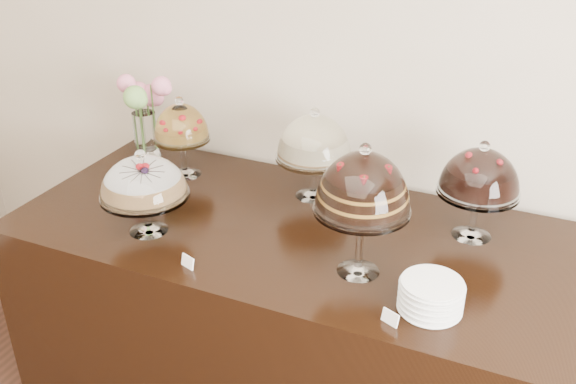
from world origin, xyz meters
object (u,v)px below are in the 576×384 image
at_px(cake_stand_cheesecake, 314,141).
at_px(cake_stand_fruit_tart, 181,126).
at_px(plate_stack, 431,296).
at_px(cake_stand_choco_layer, 363,187).
at_px(cake_stand_dark_choco, 480,176).
at_px(display_counter, 293,320).
at_px(flower_vase, 144,107).
at_px(cake_stand_sugar_sponge, 143,181).

distance_m(cake_stand_cheesecake, cake_stand_fruit_tart, 0.62).
bearing_deg(cake_stand_fruit_tart, plate_stack, -23.15).
distance_m(cake_stand_choco_layer, plate_stack, 0.41).
xyz_separation_m(cake_stand_choco_layer, cake_stand_dark_choco, (0.32, 0.40, -0.08)).
bearing_deg(cake_stand_fruit_tart, cake_stand_cheesecake, 3.92).
height_order(cake_stand_fruit_tart, plate_stack, cake_stand_fruit_tart).
height_order(display_counter, cake_stand_fruit_tart, cake_stand_fruit_tart).
xyz_separation_m(flower_vase, plate_stack, (1.51, -0.63, -0.20)).
bearing_deg(cake_stand_dark_choco, cake_stand_cheesecake, 175.22).
bearing_deg(plate_stack, cake_stand_fruit_tart, 156.85).
bearing_deg(plate_stack, flower_vase, 157.32).
bearing_deg(cake_stand_sugar_sponge, cake_stand_dark_choco, 22.38).
bearing_deg(flower_vase, cake_stand_sugar_sponge, -55.11).
xyz_separation_m(cake_stand_cheesecake, cake_stand_dark_choco, (0.67, -0.06, 0.00)).
xyz_separation_m(cake_stand_cheesecake, flower_vase, (-0.88, 0.06, -0.00)).
relative_size(display_counter, plate_stack, 11.00).
bearing_deg(cake_stand_choco_layer, cake_stand_sugar_sponge, -175.37).
xyz_separation_m(display_counter, plate_stack, (0.60, -0.29, 0.50)).
relative_size(cake_stand_dark_choco, plate_stack, 1.94).
relative_size(display_counter, cake_stand_sugar_sponge, 6.49).
relative_size(cake_stand_sugar_sponge, cake_stand_dark_choco, 0.87).
bearing_deg(cake_stand_dark_choco, cake_stand_choco_layer, -128.17).
distance_m(cake_stand_cheesecake, flower_vase, 0.88).
bearing_deg(cake_stand_choco_layer, plate_stack, -22.40).
height_order(cake_stand_cheesecake, cake_stand_fruit_tart, cake_stand_cheesecake).
bearing_deg(cake_stand_cheesecake, plate_stack, -42.28).
relative_size(cake_stand_fruit_tart, plate_stack, 1.85).
height_order(cake_stand_sugar_sponge, flower_vase, flower_vase).
distance_m(cake_stand_dark_choco, cake_stand_fruit_tart, 1.29).
distance_m(display_counter, cake_stand_fruit_tart, 0.97).
height_order(cake_stand_sugar_sponge, cake_stand_fruit_tart, cake_stand_fruit_tart).
height_order(cake_stand_fruit_tart, flower_vase, flower_vase).
xyz_separation_m(cake_stand_sugar_sponge, flower_vase, (-0.41, 0.58, 0.04)).
bearing_deg(cake_stand_choco_layer, flower_vase, 157.26).
relative_size(display_counter, cake_stand_dark_choco, 5.66).
height_order(display_counter, plate_stack, plate_stack).
bearing_deg(cake_stand_cheesecake, cake_stand_choco_layer, -52.34).
bearing_deg(cake_stand_sugar_sponge, flower_vase, 124.89).
distance_m(cake_stand_sugar_sponge, cake_stand_cheesecake, 0.71).
bearing_deg(cake_stand_dark_choco, cake_stand_fruit_tart, 179.37).
relative_size(cake_stand_choco_layer, flower_vase, 1.18).
bearing_deg(display_counter, cake_stand_fruit_tart, 159.57).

